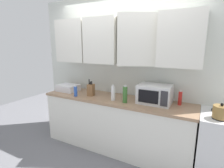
# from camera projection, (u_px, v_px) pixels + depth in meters

# --- Properties ---
(wall_back_with_cabinets) EXTENTS (3.40, 0.56, 2.60)m
(wall_back_with_cabinets) POSITION_uv_depth(u_px,v_px,m) (121.00, 56.00, 2.93)
(wall_back_with_cabinets) COLOR silver
(wall_back_with_cabinets) RESTS_ON ground_plane
(counter_run) EXTENTS (2.53, 0.63, 0.90)m
(counter_run) POSITION_uv_depth(u_px,v_px,m) (115.00, 123.00, 2.98)
(counter_run) COLOR white
(counter_run) RESTS_ON ground_plane
(kettle) EXTENTS (0.18, 0.18, 0.18)m
(kettle) POSITION_uv_depth(u_px,v_px,m) (221.00, 112.00, 2.05)
(kettle) COLOR olive
(kettle) RESTS_ON stove_range
(microwave) EXTENTS (0.48, 0.37, 0.28)m
(microwave) POSITION_uv_depth(u_px,v_px,m) (155.00, 94.00, 2.61)
(microwave) COLOR silver
(microwave) RESTS_ON counter_run
(dish_rack) EXTENTS (0.38, 0.30, 0.12)m
(dish_rack) POSITION_uv_depth(u_px,v_px,m) (68.00, 88.00, 3.33)
(dish_rack) COLOR silver
(dish_rack) RESTS_ON counter_run
(knife_block) EXTENTS (0.12, 0.13, 0.28)m
(knife_block) POSITION_uv_depth(u_px,v_px,m) (91.00, 90.00, 3.01)
(knife_block) COLOR brown
(knife_block) RESTS_ON counter_run
(bottle_blue_cleaner) EXTENTS (0.06, 0.06, 0.20)m
(bottle_blue_cleaner) POSITION_uv_depth(u_px,v_px,m) (76.00, 91.00, 2.97)
(bottle_blue_cleaner) COLOR #2D56B7
(bottle_blue_cleaner) RESTS_ON counter_run
(bottle_red_sauce) EXTENTS (0.05, 0.05, 0.22)m
(bottle_red_sauce) POSITION_uv_depth(u_px,v_px,m) (180.00, 98.00, 2.53)
(bottle_red_sauce) COLOR red
(bottle_red_sauce) RESTS_ON counter_run
(bottle_green_oil) EXTENTS (0.07, 0.07, 0.27)m
(bottle_green_oil) POSITION_uv_depth(u_px,v_px,m) (125.00, 94.00, 2.63)
(bottle_green_oil) COLOR #386B2D
(bottle_green_oil) RESTS_ON counter_run
(bottle_white_jar) EXTENTS (0.06, 0.06, 0.25)m
(bottle_white_jar) POSITION_uv_depth(u_px,v_px,m) (113.00, 93.00, 2.74)
(bottle_white_jar) COLOR white
(bottle_white_jar) RESTS_ON counter_run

